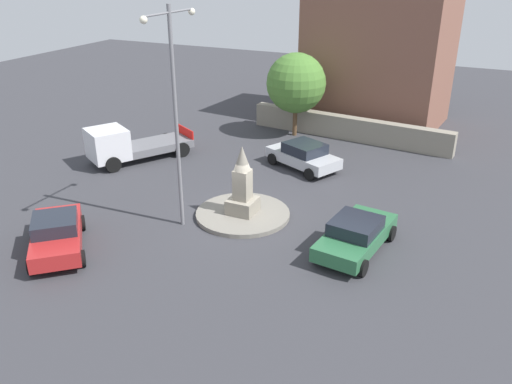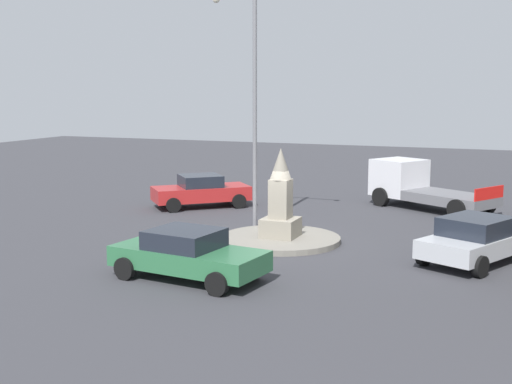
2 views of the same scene
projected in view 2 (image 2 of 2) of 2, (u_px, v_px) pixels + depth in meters
The scene contains 8 objects.
ground_plane at pixel (280, 242), 23.63m from camera, with size 80.00×80.00×0.00m, color #38383D.
traffic_island at pixel (280, 239), 23.61m from camera, with size 4.17×4.17×0.19m, color gray.
monument at pixel (281, 202), 23.41m from camera, with size 1.19×1.19×3.08m.
streetlamp at pixel (255, 85), 25.31m from camera, with size 3.40×0.28×8.98m.
car_red_waiting at pixel (201, 191), 30.42m from camera, with size 4.35×4.15×1.45m.
car_green_far_side at pixel (188, 254), 18.97m from camera, with size 4.56×2.52×1.40m.
car_silver_near_island at pixel (477, 239), 20.70m from camera, with size 3.41×4.48×1.44m.
truck_white_passing at pixel (417, 185), 30.32m from camera, with size 5.93×4.62×2.07m.
Camera 2 is at (-7.86, 21.72, 5.32)m, focal length 47.77 mm.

